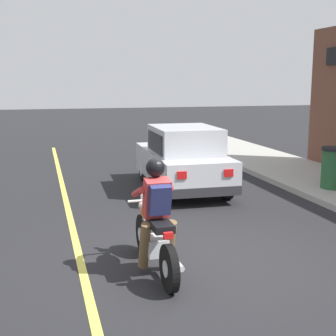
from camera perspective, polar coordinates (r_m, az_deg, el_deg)
name	(u,v)px	position (r m, az deg, el deg)	size (l,w,h in m)	color
ground_plane	(205,260)	(7.14, 4.51, -11.17)	(80.00, 80.00, 0.00)	black
lane_stripe	(69,215)	(9.61, -11.94, -5.59)	(0.12, 19.80, 0.01)	#D1C64C
motorcycle_with_rider	(155,225)	(6.52, -1.55, -6.96)	(0.56, 2.02, 1.62)	black
car_hatchback	(183,159)	(11.40, 1.80, 1.10)	(1.75, 3.83, 1.57)	black
trash_bin	(333,167)	(11.66, 19.45, 0.06)	(0.56, 0.56, 0.98)	#23512D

